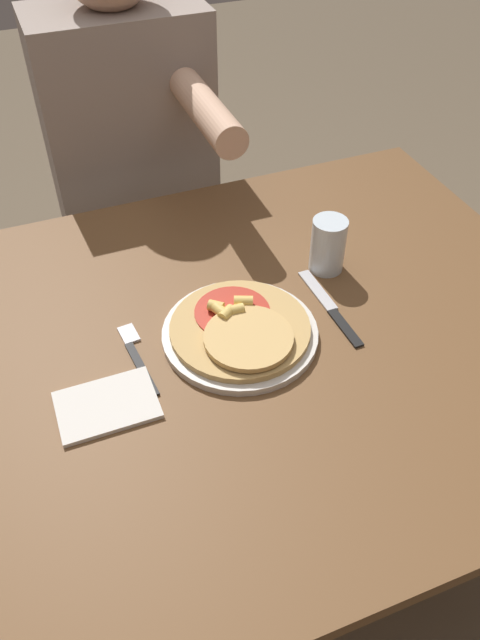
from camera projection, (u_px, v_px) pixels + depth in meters
ground_plane at (250, 534)px, 1.59m from camera, size 8.00×8.00×0.00m
dining_table at (253, 371)px, 1.16m from camera, size 1.21×0.99×0.72m
plate at (240, 334)px, 1.09m from camera, size 0.27×0.27×0.01m
pizza at (241, 328)px, 1.08m from camera, size 0.25×0.25×0.04m
fork at (136, 354)px, 1.06m from camera, size 0.03×0.18×0.00m
knife at (331, 308)px, 1.15m from camera, size 0.03×0.22×0.00m
drinking_glass at (328, 245)px, 1.20m from camera, size 0.07×0.07×0.11m
napkin at (107, 405)px, 0.98m from camera, size 0.16×0.11×0.01m
person_diner at (132, 146)px, 1.56m from camera, size 0.40×0.52×1.25m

